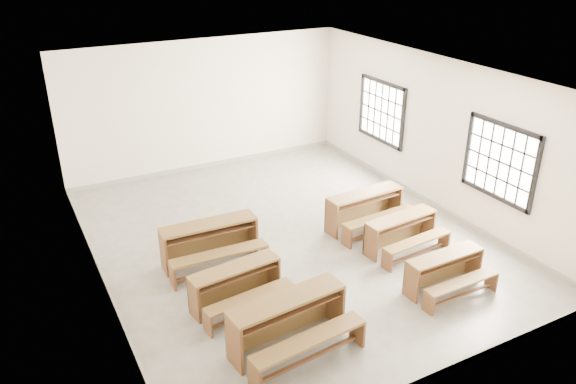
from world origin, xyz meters
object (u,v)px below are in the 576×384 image
desk_set_0 (289,320)px  desk_set_5 (366,207)px  desk_set_4 (402,231)px  desk_set_1 (237,283)px  desk_set_3 (446,269)px  desk_set_2 (210,240)px

desk_set_0 → desk_set_5: (3.07, 2.47, -0.03)m
desk_set_4 → desk_set_1: bearing=177.6°
desk_set_0 → desk_set_1: (-0.26, 1.28, -0.07)m
desk_set_3 → desk_set_2: bearing=139.5°
desk_set_0 → desk_set_1: bearing=95.8°
desk_set_3 → desk_set_4: desk_set_4 is taller
desk_set_0 → desk_set_3: desk_set_0 is taller
desk_set_1 → desk_set_0: bearing=-84.8°
desk_set_0 → desk_set_4: bearing=18.8°
desk_set_2 → desk_set_4: 3.53m
desk_set_0 → desk_set_2: bearing=88.0°
desk_set_0 → desk_set_5: 3.94m
desk_set_2 → desk_set_5: (3.23, -0.18, -0.02)m
desk_set_3 → desk_set_4: size_ratio=0.92×
desk_set_0 → desk_set_3: (2.96, 0.06, -0.09)m
desk_set_4 → desk_set_5: bearing=89.4°
desk_set_1 → desk_set_5: desk_set_5 is taller
desk_set_2 → desk_set_5: 3.24m
desk_set_3 → desk_set_5: size_ratio=0.83×
desk_set_1 → desk_set_4: bearing=-3.7°
desk_set_1 → desk_set_5: size_ratio=0.92×
desk_set_2 → desk_set_5: bearing=-1.2°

